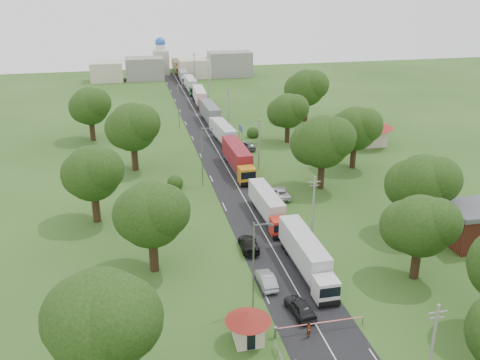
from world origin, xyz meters
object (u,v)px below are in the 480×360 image
object	(u,v)px
truck_0	(307,255)
car_lane_front	(300,307)
pedestrian_near	(309,331)
guard_booth	(248,322)
info_sign	(240,131)
car_lane_mid	(266,280)
boom_barrier	(307,325)

from	to	relation	value
truck_0	car_lane_front	distance (m)	8.61
car_lane_front	pedestrian_near	world-z (taller)	pedestrian_near
guard_booth	truck_0	bearing A→B (deg)	48.98
car_lane_front	pedestrian_near	size ratio (longest dim) A/B	2.83
info_sign	car_lane_front	xyz separation A→B (m)	(-6.20, -56.90, -2.20)
car_lane_mid	guard_booth	bearing A→B (deg)	64.25
truck_0	car_lane_mid	size ratio (longest dim) A/B	3.24
guard_booth	info_sign	world-z (taller)	info_sign
truck_0	car_lane_mid	distance (m)	5.84
truck_0	car_lane_front	bearing A→B (deg)	-112.94
guard_booth	pedestrian_near	world-z (taller)	guard_booth
boom_barrier	truck_0	bearing A→B (deg)	71.44
info_sign	truck_0	bearing A→B (deg)	-93.37
guard_booth	info_sign	xyz separation A→B (m)	(12.40, 60.00, 0.84)
boom_barrier	pedestrian_near	bearing A→B (deg)	-92.30
truck_0	pedestrian_near	bearing A→B (deg)	-107.61
boom_barrier	guard_booth	distance (m)	5.98
car_lane_front	truck_0	bearing A→B (deg)	-120.88
guard_booth	car_lane_mid	xyz separation A→B (m)	(4.20, 8.97, -1.41)
guard_booth	truck_0	size ratio (longest dim) A/B	0.30
truck_0	pedestrian_near	distance (m)	12.31
boom_barrier	info_sign	xyz separation A→B (m)	(6.56, 60.00, 2.11)
guard_booth	car_lane_mid	world-z (taller)	guard_booth
guard_booth	pedestrian_near	distance (m)	6.01
boom_barrier	car_lane_front	world-z (taller)	car_lane_front
car_lane_front	pedestrian_near	xyz separation A→B (m)	(-0.39, -3.83, 0.03)
truck_0	car_lane_front	xyz separation A→B (m)	(-3.32, -7.83, -1.37)
car_lane_front	info_sign	bearing A→B (deg)	-104.16
boom_barrier	truck_0	xyz separation A→B (m)	(3.67, 10.94, 1.28)
guard_booth	boom_barrier	bearing A→B (deg)	0.01
boom_barrier	car_lane_mid	bearing A→B (deg)	100.38
guard_booth	info_sign	bearing A→B (deg)	78.32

